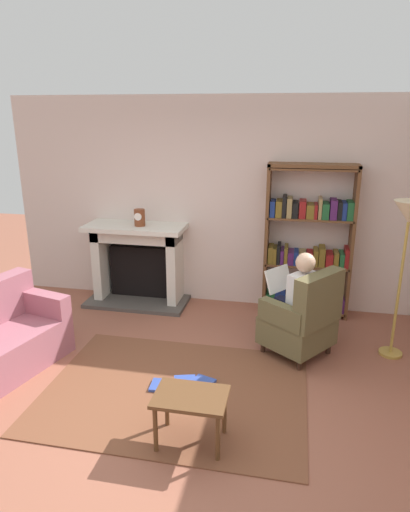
# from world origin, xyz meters

# --- Properties ---
(ground) EXTENTS (14.00, 14.00, 0.00)m
(ground) POSITION_xyz_m (0.00, 0.00, 0.00)
(ground) COLOR #955642
(back_wall) EXTENTS (5.60, 0.10, 2.70)m
(back_wall) POSITION_xyz_m (0.00, 2.55, 1.35)
(back_wall) COLOR beige
(back_wall) RESTS_ON ground
(area_rug) EXTENTS (2.40, 1.80, 0.01)m
(area_rug) POSITION_xyz_m (0.00, 0.30, 0.01)
(area_rug) COLOR brown
(area_rug) RESTS_ON ground
(fireplace) EXTENTS (1.35, 0.64, 1.08)m
(fireplace) POSITION_xyz_m (-1.04, 2.30, 0.57)
(fireplace) COLOR #4C4742
(fireplace) RESTS_ON ground
(mantel_clock) EXTENTS (0.14, 0.14, 0.22)m
(mantel_clock) POSITION_xyz_m (-0.96, 2.20, 1.19)
(mantel_clock) COLOR brown
(mantel_clock) RESTS_ON fireplace
(bookshelf) EXTENTS (1.07, 0.32, 1.91)m
(bookshelf) POSITION_xyz_m (1.19, 2.33, 0.90)
(bookshelf) COLOR brown
(bookshelf) RESTS_ON ground
(armchair_reading) EXTENTS (0.88, 0.88, 0.97)m
(armchair_reading) POSITION_xyz_m (1.14, 1.21, 0.42)
(armchair_reading) COLOR #331E14
(armchair_reading) RESTS_ON ground
(seated_reader) EXTENTS (0.59, 0.56, 1.14)m
(seated_reader) POSITION_xyz_m (1.05, 1.28, 0.62)
(seated_reader) COLOR silver
(seated_reader) RESTS_ON ground
(side_table) EXTENTS (0.56, 0.39, 0.43)m
(side_table) POSITION_xyz_m (0.30, -0.34, 0.36)
(side_table) COLOR brown
(side_table) RESTS_ON ground
(scattered_books) EXTENTS (0.66, 0.49, 0.04)m
(scattered_books) POSITION_xyz_m (0.11, 0.35, 0.03)
(scattered_books) COLOR gold
(scattered_books) RESTS_ON area_rug
(floor_lamp) EXTENTS (0.32, 0.32, 1.67)m
(floor_lamp) POSITION_xyz_m (2.09, 1.42, 1.41)
(floor_lamp) COLOR #B7933F
(floor_lamp) RESTS_ON ground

